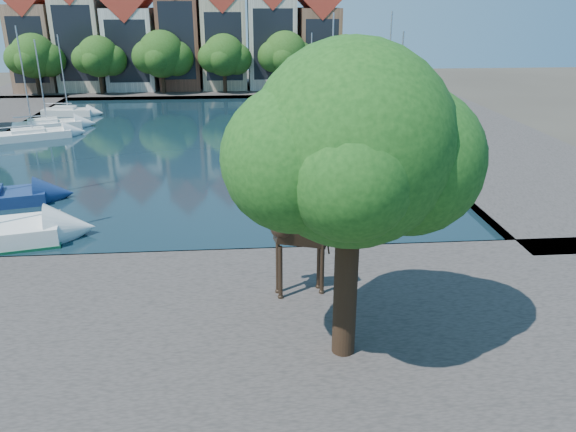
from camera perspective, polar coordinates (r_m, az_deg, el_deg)
ground at (r=28.49m, az=-12.75°, el=-4.40°), size 160.00×160.00×0.00m
water_basin at (r=51.09m, az=-9.32°, el=7.27°), size 38.00×50.00×0.08m
near_quay at (r=22.32m, az=-15.12°, el=-11.54°), size 50.00×14.00×0.50m
far_quay at (r=82.44m, az=-7.71°, el=12.72°), size 60.00×16.00×0.50m
right_quay at (r=54.95m, az=17.87°, el=7.73°), size 14.00×52.00×0.50m
plane_tree at (r=17.38m, az=6.81°, el=6.48°), size 8.32×6.40×10.62m
townhouse_west_end at (r=86.03m, az=-24.10°, el=16.27°), size 5.44×9.18×14.93m
townhouse_west_mid at (r=84.28m, az=-20.16°, el=17.33°), size 5.94×9.18×16.79m
townhouse_west_inner at (r=82.93m, az=-15.56°, el=17.16°), size 6.43×9.18×15.15m
townhouse_center at (r=81.97m, az=-10.94°, el=18.20°), size 5.44×9.18×16.93m
townhouse_east_inner at (r=81.62m, az=-6.51°, el=17.97°), size 5.94×9.18×15.79m
townhouse_east_mid at (r=81.68m, az=-1.71°, el=18.35°), size 6.43×9.18×16.65m
townhouse_east_end at (r=82.33m, az=3.04°, el=17.66°), size 5.44×9.18×14.43m
far_tree_far_west at (r=80.64m, az=-24.33°, el=14.46°), size 7.28×5.60×7.68m
far_tree_west at (r=78.42m, az=-18.63°, el=14.98°), size 6.76×5.20×7.36m
far_tree_mid_west at (r=76.95m, az=-12.64°, el=15.61°), size 7.80×6.00×8.00m
far_tree_mid_east at (r=76.32m, az=-6.45°, el=15.80°), size 7.02×5.40×7.52m
far_tree_east at (r=76.51m, az=-0.21°, el=16.02°), size 7.54×5.80×7.84m
far_tree_far_east at (r=77.55m, az=5.92°, el=15.87°), size 6.76×5.20×7.36m
giraffe_statue at (r=22.59m, az=0.64°, el=-1.75°), size 3.91×1.01×5.58m
sailboat_left_c at (r=56.99m, az=-24.47°, el=7.67°), size 6.76×4.51×9.88m
sailboat_left_d at (r=60.76m, az=-23.26°, el=8.61°), size 6.66×4.09×8.49m
sailboat_left_e at (r=67.48m, az=-21.45°, el=9.96°), size 5.47×2.24×8.53m
sailboat_right_a at (r=41.30m, az=10.72°, el=4.68°), size 5.79×3.68×10.01m
sailboat_right_b at (r=44.37m, az=9.64°, el=5.89°), size 6.62×3.87×11.18m
sailboat_right_c at (r=50.89m, az=4.32°, el=8.18°), size 6.14×2.39×10.97m
sailboat_right_d at (r=65.32m, az=2.32°, el=11.04°), size 6.38×3.73×8.59m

